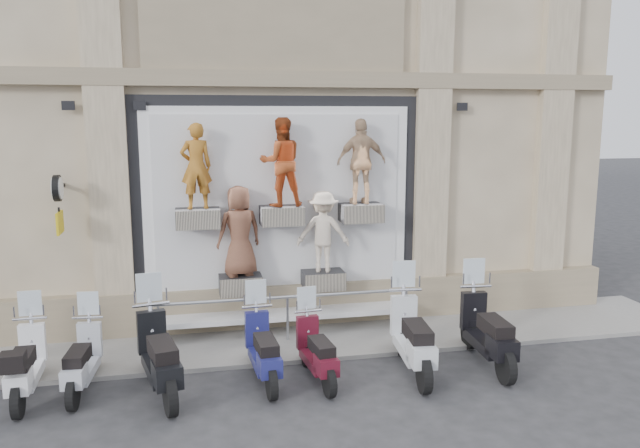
% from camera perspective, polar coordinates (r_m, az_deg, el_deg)
% --- Properties ---
extents(ground, '(90.00, 90.00, 0.00)m').
position_cam_1_polar(ground, '(9.97, -1.04, -14.89)').
color(ground, '#2B2B2D').
rests_on(ground, ground).
extents(sidewalk, '(16.00, 2.20, 0.08)m').
position_cam_1_polar(sidewalk, '(11.86, -3.04, -10.54)').
color(sidewalk, gray).
rests_on(sidewalk, ground).
extents(building, '(14.00, 8.60, 12.00)m').
position_cam_1_polar(building, '(16.08, -6.17, 16.35)').
color(building, beige).
rests_on(building, ground).
extents(shop_vitrine, '(5.60, 0.83, 4.30)m').
position_cam_1_polar(shop_vitrine, '(11.91, -3.35, 1.17)').
color(shop_vitrine, black).
rests_on(shop_vitrine, ground).
extents(guard_rail, '(5.06, 0.10, 0.93)m').
position_cam_1_polar(guard_rail, '(11.63, -2.98, -8.74)').
color(guard_rail, '#9EA0A5').
rests_on(guard_rail, ground).
extents(clock_sign_bracket, '(0.10, 0.80, 1.02)m').
position_cam_1_polar(clock_sign_bracket, '(11.63, -22.82, 2.32)').
color(clock_sign_bracket, black).
rests_on(clock_sign_bracket, ground).
extents(scooter_b, '(0.60, 1.85, 1.49)m').
position_cam_1_polar(scooter_b, '(10.39, -25.38, -10.39)').
color(scooter_b, white).
rests_on(scooter_b, ground).
extents(scooter_c, '(0.66, 1.78, 1.42)m').
position_cam_1_polar(scooter_c, '(10.31, -20.97, -10.47)').
color(scooter_c, '#AAAEB8').
rests_on(scooter_c, ground).
extents(scooter_d, '(1.05, 2.21, 1.73)m').
position_cam_1_polar(scooter_d, '(9.81, -14.55, -10.18)').
color(scooter_d, black).
rests_on(scooter_d, ground).
extents(scooter_e, '(0.65, 1.88, 1.51)m').
position_cam_1_polar(scooter_e, '(10.01, -5.24, -10.16)').
color(scooter_e, navy).
rests_on(scooter_e, ground).
extents(scooter_f, '(0.66, 1.76, 1.40)m').
position_cam_1_polar(scooter_f, '(10.02, -0.30, -10.43)').
color(scooter_f, '#4D0D1A').
rests_on(scooter_f, ground).
extents(scooter_g, '(0.86, 2.18, 1.73)m').
position_cam_1_polar(scooter_g, '(10.37, 8.48, -8.87)').
color(scooter_g, silver).
rests_on(scooter_g, ground).
extents(scooter_h, '(0.76, 2.13, 1.70)m').
position_cam_1_polar(scooter_h, '(10.91, 15.11, -8.21)').
color(scooter_h, black).
rests_on(scooter_h, ground).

